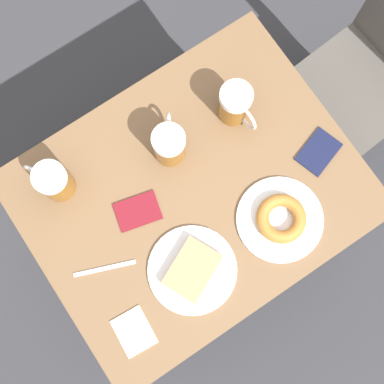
# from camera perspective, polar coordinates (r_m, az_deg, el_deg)

# --- Properties ---
(ground_plane) EXTENTS (8.00, 8.00, 0.00)m
(ground_plane) POSITION_cam_1_polar(r_m,az_deg,el_deg) (2.27, 0.00, -3.47)
(ground_plane) COLOR #333338
(table) EXTENTS (0.76, 0.96, 0.72)m
(table) POSITION_cam_1_polar(r_m,az_deg,el_deg) (1.62, 0.00, -0.57)
(table) COLOR brown
(table) RESTS_ON ground_plane
(chair) EXTENTS (0.43, 0.43, 0.89)m
(chair) POSITION_cam_1_polar(r_m,az_deg,el_deg) (2.00, 19.69, 12.74)
(chair) COLOR #514C47
(chair) RESTS_ON ground_plane
(plate_with_cake) EXTENTS (0.25, 0.25, 0.04)m
(plate_with_cake) POSITION_cam_1_polar(r_m,az_deg,el_deg) (1.52, 0.03, -8.31)
(plate_with_cake) COLOR silver
(plate_with_cake) RESTS_ON table
(plate_with_donut) EXTENTS (0.25, 0.25, 0.05)m
(plate_with_donut) POSITION_cam_1_polar(r_m,az_deg,el_deg) (1.55, 9.42, -2.86)
(plate_with_donut) COLOR silver
(plate_with_donut) RESTS_ON table
(beer_mug_left) EXTENTS (0.13, 0.10, 0.14)m
(beer_mug_left) POSITION_cam_1_polar(r_m,az_deg,el_deg) (1.52, -2.44, 5.11)
(beer_mug_left) COLOR #8C5619
(beer_mug_left) RESTS_ON table
(beer_mug_center) EXTENTS (0.13, 0.10, 0.14)m
(beer_mug_center) POSITION_cam_1_polar(r_m,az_deg,el_deg) (1.54, -14.56, 1.14)
(beer_mug_center) COLOR #8C5619
(beer_mug_center) RESTS_ON table
(beer_mug_right) EXTENTS (0.14, 0.09, 0.14)m
(beer_mug_right) POSITION_cam_1_polar(r_m,az_deg,el_deg) (1.56, 4.64, 9.31)
(beer_mug_right) COLOR #8C5619
(beer_mug_right) RESTS_ON table
(napkin_folded) EXTENTS (0.12, 0.10, 0.00)m
(napkin_folded) POSITION_cam_1_polar(r_m,az_deg,el_deg) (1.54, -6.21, -14.59)
(napkin_folded) COLOR white
(napkin_folded) RESTS_ON table
(fork) EXTENTS (0.08, 0.17, 0.00)m
(fork) POSITION_cam_1_polar(r_m,az_deg,el_deg) (1.55, -9.29, -8.05)
(fork) COLOR silver
(fork) RESTS_ON table
(passport_near_edge) EXTENTS (0.12, 0.15, 0.01)m
(passport_near_edge) POSITION_cam_1_polar(r_m,az_deg,el_deg) (1.62, 13.35, 4.19)
(passport_near_edge) COLOR #141938
(passport_near_edge) RESTS_ON table
(passport_far_edge) EXTENTS (0.12, 0.14, 0.01)m
(passport_far_edge) POSITION_cam_1_polar(r_m,az_deg,el_deg) (1.55, -5.81, -2.06)
(passport_far_edge) COLOR maroon
(passport_far_edge) RESTS_ON table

